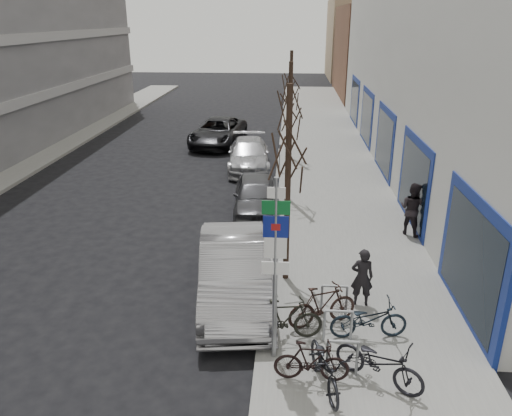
# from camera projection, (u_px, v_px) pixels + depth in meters

# --- Properties ---
(ground) EXTENTS (120.00, 120.00, 0.00)m
(ground) POSITION_uv_depth(u_px,v_px,m) (165.00, 356.00, 11.01)
(ground) COLOR black
(ground) RESTS_ON ground
(sidewalk_east) EXTENTS (5.00, 70.00, 0.15)m
(sidewalk_east) POSITION_uv_depth(u_px,v_px,m) (335.00, 202.00, 20.00)
(sidewalk_east) COLOR slate
(sidewalk_east) RESTS_ON ground
(brick_building_far) EXTENTS (12.00, 14.00, 8.00)m
(brick_building_far) POSITION_uv_depth(u_px,v_px,m) (405.00, 52.00, 45.98)
(brick_building_far) COLOR brown
(brick_building_far) RESTS_ON ground
(tan_building_far) EXTENTS (13.00, 12.00, 9.00)m
(tan_building_far) POSITION_uv_depth(u_px,v_px,m) (384.00, 40.00, 59.75)
(tan_building_far) COLOR #937A5B
(tan_building_far) RESTS_ON ground
(highway_sign_pole) EXTENTS (0.55, 0.10, 4.20)m
(highway_sign_pole) POSITION_uv_depth(u_px,v_px,m) (275.00, 261.00, 9.96)
(highway_sign_pole) COLOR gray
(highway_sign_pole) RESTS_ON ground
(bike_rack) EXTENTS (0.66, 2.26, 0.83)m
(bike_rack) POSITION_uv_depth(u_px,v_px,m) (338.00, 323.00, 11.08)
(bike_rack) COLOR gray
(bike_rack) RESTS_ON sidewalk_east
(tree_near) EXTENTS (1.80, 1.80, 5.50)m
(tree_near) POSITION_uv_depth(u_px,v_px,m) (289.00, 140.00, 12.63)
(tree_near) COLOR black
(tree_near) RESTS_ON ground
(tree_mid) EXTENTS (1.80, 1.80, 5.50)m
(tree_mid) POSITION_uv_depth(u_px,v_px,m) (290.00, 100.00, 18.68)
(tree_mid) COLOR black
(tree_mid) RESTS_ON ground
(tree_far) EXTENTS (1.80, 1.80, 5.50)m
(tree_far) POSITION_uv_depth(u_px,v_px,m) (291.00, 80.00, 24.74)
(tree_far) COLOR black
(tree_far) RESTS_ON ground
(meter_front) EXTENTS (0.10, 0.08, 1.27)m
(meter_front) POSITION_uv_depth(u_px,v_px,m) (269.00, 261.00, 13.33)
(meter_front) COLOR gray
(meter_front) RESTS_ON sidewalk_east
(meter_mid) EXTENTS (0.10, 0.08, 1.27)m
(meter_mid) POSITION_uv_depth(u_px,v_px,m) (276.00, 193.00, 18.46)
(meter_mid) COLOR gray
(meter_mid) RESTS_ON sidewalk_east
(meter_back) EXTENTS (0.10, 0.08, 1.27)m
(meter_back) POSITION_uv_depth(u_px,v_px,m) (280.00, 155.00, 23.58)
(meter_back) COLOR gray
(meter_back) RESTS_ON sidewalk_east
(bike_near_left) EXTENTS (0.95, 1.89, 1.11)m
(bike_near_left) POSITION_uv_depth(u_px,v_px,m) (325.00, 363.00, 9.73)
(bike_near_left) COLOR black
(bike_near_left) RESTS_ON sidewalk_east
(bike_near_right) EXTENTS (1.54, 0.49, 0.93)m
(bike_near_right) POSITION_uv_depth(u_px,v_px,m) (312.00, 361.00, 9.91)
(bike_near_right) COLOR black
(bike_near_right) RESTS_ON sidewalk_east
(bike_mid_curb) EXTENTS (1.82, 0.74, 1.08)m
(bike_mid_curb) POSITION_uv_depth(u_px,v_px,m) (369.00, 316.00, 11.25)
(bike_mid_curb) COLOR black
(bike_mid_curb) RESTS_ON sidewalk_east
(bike_mid_inner) EXTENTS (1.77, 0.74, 1.04)m
(bike_mid_inner) POSITION_uv_depth(u_px,v_px,m) (285.00, 319.00, 11.20)
(bike_mid_inner) COLOR black
(bike_mid_inner) RESTS_ON sidewalk_east
(bike_far_curb) EXTENTS (1.89, 1.49, 1.14)m
(bike_far_curb) POSITION_uv_depth(u_px,v_px,m) (380.00, 359.00, 9.81)
(bike_far_curb) COLOR black
(bike_far_curb) RESTS_ON sidewalk_east
(bike_far_inner) EXTENTS (1.82, 1.17, 1.06)m
(bike_far_inner) POSITION_uv_depth(u_px,v_px,m) (322.00, 305.00, 11.71)
(bike_far_inner) COLOR black
(bike_far_inner) RESTS_ON sidewalk_east
(parked_car_front) EXTENTS (2.43, 5.29, 1.68)m
(parked_car_front) POSITION_uv_depth(u_px,v_px,m) (235.00, 272.00, 12.92)
(parked_car_front) COLOR #9A999E
(parked_car_front) RESTS_ON ground
(parked_car_mid) EXTENTS (1.97, 4.26, 1.41)m
(parked_car_mid) POSITION_uv_depth(u_px,v_px,m) (256.00, 196.00, 18.82)
(parked_car_mid) COLOR #444448
(parked_car_mid) RESTS_ON ground
(parked_car_back) EXTENTS (2.36, 5.04, 1.42)m
(parked_car_back) POSITION_uv_depth(u_px,v_px,m) (249.00, 155.00, 24.39)
(parked_car_back) COLOR #ADAEB3
(parked_car_back) RESTS_ON ground
(lane_car) EXTENTS (3.15, 5.75, 1.53)m
(lane_car) POSITION_uv_depth(u_px,v_px,m) (218.00, 132.00, 29.01)
(lane_car) COLOR black
(lane_car) RESTS_ON ground
(pedestrian_near) EXTENTS (0.57, 0.38, 1.55)m
(pedestrian_near) POSITION_uv_depth(u_px,v_px,m) (362.00, 277.00, 12.47)
(pedestrian_near) COLOR black
(pedestrian_near) RESTS_ON sidewalk_east
(pedestrian_far) EXTENTS (0.81, 0.79, 1.83)m
(pedestrian_far) POSITION_uv_depth(u_px,v_px,m) (412.00, 208.00, 16.56)
(pedestrian_far) COLOR black
(pedestrian_far) RESTS_ON sidewalk_east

